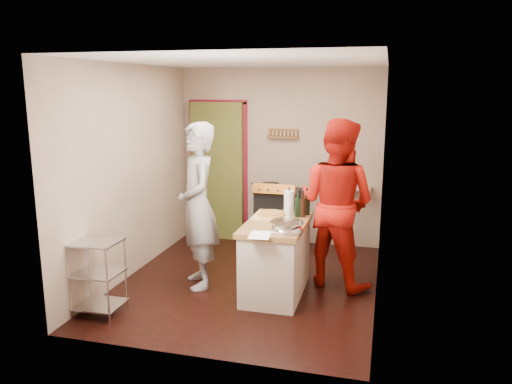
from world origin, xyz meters
TOP-DOWN VIEW (x-y plane):
  - floor at (0.00, 0.00)m, footprint 3.50×3.50m
  - back_wall at (-0.64, 1.78)m, footprint 3.00×0.44m
  - left_wall at (-1.50, 0.00)m, footprint 0.04×3.50m
  - right_wall at (1.50, 0.00)m, footprint 0.04×3.50m
  - ceiling at (0.00, 0.00)m, footprint 3.00×3.50m
  - stove at (0.05, 1.42)m, footprint 0.60×0.63m
  - wire_shelving at (-1.28, -1.20)m, footprint 0.48×0.40m
  - island at (0.39, -0.22)m, footprint 0.69×1.25m
  - person_stripe at (-0.55, -0.21)m, footprint 0.76×0.84m
  - person_red at (1.00, 0.25)m, footprint 1.18×1.07m

SIDE VIEW (x-z plane):
  - floor at x=0.00m, z-range 0.00..0.00m
  - wire_shelving at x=-1.28m, z-range 0.04..0.84m
  - stove at x=0.05m, z-range -0.05..0.95m
  - island at x=0.39m, z-range -0.13..1.03m
  - person_stripe at x=-0.55m, z-range 0.00..1.94m
  - person_red at x=1.00m, z-range 0.00..1.98m
  - back_wall at x=-0.64m, z-range -0.17..2.43m
  - left_wall at x=-1.50m, z-range 0.00..2.60m
  - right_wall at x=1.50m, z-range 0.00..2.60m
  - ceiling at x=0.00m, z-range 2.60..2.62m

